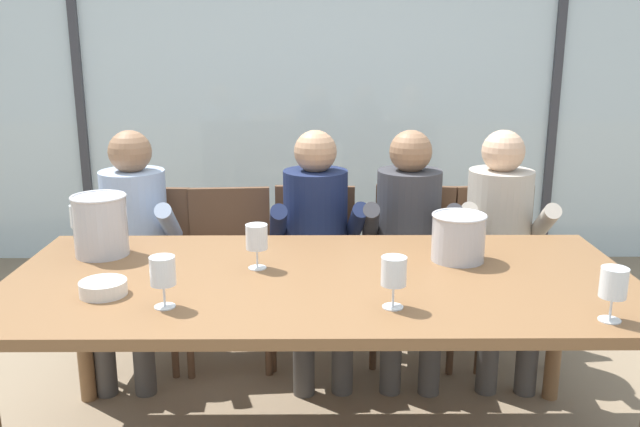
# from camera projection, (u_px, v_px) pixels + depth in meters

# --- Properties ---
(ground) EXTENTS (14.00, 14.00, 0.00)m
(ground) POSITION_uv_depth(u_px,v_px,m) (319.00, 344.00, 3.65)
(ground) COLOR #847056
(window_glass_panel) EXTENTS (7.53, 0.03, 2.60)m
(window_glass_panel) POSITION_uv_depth(u_px,v_px,m) (318.00, 84.00, 4.79)
(window_glass_panel) COLOR silver
(window_glass_panel) RESTS_ON ground
(window_mullion_left) EXTENTS (0.06, 0.06, 2.60)m
(window_mullion_left) POSITION_uv_depth(u_px,v_px,m) (79.00, 84.00, 4.76)
(window_mullion_left) COLOR #38383D
(window_mullion_left) RESTS_ON ground
(window_mullion_right) EXTENTS (0.06, 0.06, 2.60)m
(window_mullion_right) POSITION_uv_depth(u_px,v_px,m) (556.00, 84.00, 4.78)
(window_mullion_right) COLOR #38383D
(window_mullion_right) RESTS_ON ground
(hillside_vineyard) EXTENTS (13.53, 2.40, 1.80)m
(hillside_vineyard) POSITION_uv_depth(u_px,v_px,m) (317.00, 98.00, 8.31)
(hillside_vineyard) COLOR #477A38
(hillside_vineyard) RESTS_ON ground
(dining_table) EXTENTS (2.33, 1.07, 0.76)m
(dining_table) POSITION_uv_depth(u_px,v_px,m) (321.00, 293.00, 2.51)
(dining_table) COLOR brown
(dining_table) RESTS_ON ground
(chair_near_curtain) EXTENTS (0.46, 0.46, 0.86)m
(chair_near_curtain) POSITION_uv_depth(u_px,v_px,m) (148.00, 261.00, 3.46)
(chair_near_curtain) COLOR brown
(chair_near_curtain) RESTS_ON ground
(chair_left_of_center) EXTENTS (0.47, 0.47, 0.86)m
(chair_left_of_center) POSITION_uv_depth(u_px,v_px,m) (230.00, 261.00, 3.46)
(chair_left_of_center) COLOR brown
(chair_left_of_center) RESTS_ON ground
(chair_center) EXTENTS (0.46, 0.46, 0.86)m
(chair_center) POSITION_uv_depth(u_px,v_px,m) (314.00, 258.00, 3.50)
(chair_center) COLOR brown
(chair_center) RESTS_ON ground
(chair_right_of_center) EXTENTS (0.50, 0.50, 0.86)m
(chair_right_of_center) POSITION_uv_depth(u_px,v_px,m) (414.00, 258.00, 3.51)
(chair_right_of_center) COLOR brown
(chair_right_of_center) RESTS_ON ground
(chair_near_window_right) EXTENTS (0.49, 0.49, 0.86)m
(chair_near_window_right) POSITION_uv_depth(u_px,v_px,m) (499.00, 258.00, 3.51)
(chair_near_window_right) COLOR brown
(chair_near_window_right) RESTS_ON ground
(person_pale_blue_shirt) EXTENTS (0.47, 0.62, 1.18)m
(person_pale_blue_shirt) POSITION_uv_depth(u_px,v_px,m) (132.00, 236.00, 3.29)
(person_pale_blue_shirt) COLOR #9EB2D1
(person_pale_blue_shirt) RESTS_ON ground
(person_navy_polo) EXTENTS (0.49, 0.63, 1.18)m
(person_navy_polo) POSITION_uv_depth(u_px,v_px,m) (317.00, 236.00, 3.30)
(person_navy_polo) COLOR #192347
(person_navy_polo) RESTS_ON ground
(person_charcoal_jacket) EXTENTS (0.48, 0.63, 1.18)m
(person_charcoal_jacket) POSITION_uv_depth(u_px,v_px,m) (409.00, 236.00, 3.30)
(person_charcoal_jacket) COLOR #38383D
(person_charcoal_jacket) RESTS_ON ground
(person_beige_jumper) EXTENTS (0.48, 0.63, 1.18)m
(person_beige_jumper) POSITION_uv_depth(u_px,v_px,m) (501.00, 235.00, 3.31)
(person_beige_jumper) COLOR #B7AD9E
(person_beige_jumper) RESTS_ON ground
(ice_bucket_primary) EXTENTS (0.22, 0.22, 0.19)m
(ice_bucket_primary) POSITION_uv_depth(u_px,v_px,m) (458.00, 236.00, 2.65)
(ice_bucket_primary) COLOR #B7B7BC
(ice_bucket_primary) RESTS_ON dining_table
(ice_bucket_secondary) EXTENTS (0.22, 0.22, 0.25)m
(ice_bucket_secondary) POSITION_uv_depth(u_px,v_px,m) (100.00, 224.00, 2.71)
(ice_bucket_secondary) COLOR #B7B7BC
(ice_bucket_secondary) RESTS_ON dining_table
(tasting_bowl) EXTENTS (0.16, 0.16, 0.05)m
(tasting_bowl) POSITION_uv_depth(u_px,v_px,m) (103.00, 288.00, 2.31)
(tasting_bowl) COLOR silver
(tasting_bowl) RESTS_ON dining_table
(wine_glass_by_left_taster) EXTENTS (0.08, 0.08, 0.17)m
(wine_glass_by_left_taster) POSITION_uv_depth(u_px,v_px,m) (80.00, 218.00, 2.86)
(wine_glass_by_left_taster) COLOR silver
(wine_glass_by_left_taster) RESTS_ON dining_table
(wine_glass_near_bucket) EXTENTS (0.08, 0.08, 0.17)m
(wine_glass_near_bucket) POSITION_uv_depth(u_px,v_px,m) (257.00, 238.00, 2.55)
(wine_glass_near_bucket) COLOR silver
(wine_glass_near_bucket) RESTS_ON dining_table
(wine_glass_center_pour) EXTENTS (0.08, 0.08, 0.17)m
(wine_glass_center_pour) POSITION_uv_depth(u_px,v_px,m) (614.00, 284.00, 2.07)
(wine_glass_center_pour) COLOR silver
(wine_glass_center_pour) RESTS_ON dining_table
(wine_glass_by_right_taster) EXTENTS (0.08, 0.08, 0.17)m
(wine_glass_by_right_taster) POSITION_uv_depth(u_px,v_px,m) (394.00, 272.00, 2.18)
(wine_glass_by_right_taster) COLOR silver
(wine_glass_by_right_taster) RESTS_ON dining_table
(wine_glass_spare_empty) EXTENTS (0.08, 0.08, 0.17)m
(wine_glass_spare_empty) POSITION_uv_depth(u_px,v_px,m) (163.00, 273.00, 2.18)
(wine_glass_spare_empty) COLOR silver
(wine_glass_spare_empty) RESTS_ON dining_table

